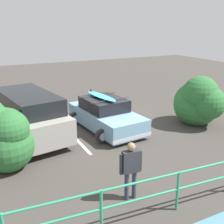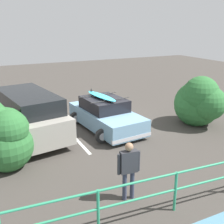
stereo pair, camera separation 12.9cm
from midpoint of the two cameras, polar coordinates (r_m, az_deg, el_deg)
ground_plane at (r=12.79m, az=-0.82°, el=-3.00°), size 44.00×44.00×0.02m
parking_stripe at (r=12.01m, az=-7.83°, el=-4.55°), size 0.12×4.19×0.00m
sedan_car at (r=12.36m, az=-1.02°, el=-0.57°), size 2.60×4.23×1.65m
suv_car at (r=11.81m, az=-16.19°, el=-0.44°), size 3.13×4.94×1.88m
person_bystander at (r=7.40m, az=3.93°, el=-10.89°), size 0.63×0.23×1.63m
railing_fence at (r=7.85m, az=19.54°, el=-12.29°), size 10.14×0.76×1.08m
bush_near_left at (r=13.26m, az=17.78°, el=2.16°), size 2.09×2.51×2.41m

